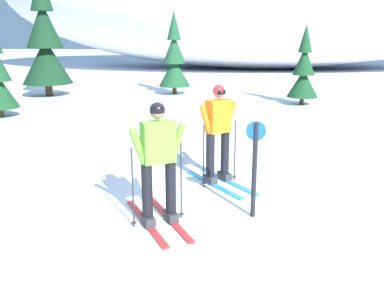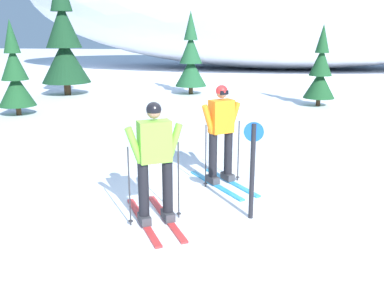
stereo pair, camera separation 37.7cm
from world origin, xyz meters
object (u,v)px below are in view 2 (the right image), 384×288
object	(u,v)px
skier_orange_jacket	(221,133)
trail_marker_post	(253,165)
skier_lime_jacket	(155,161)
pine_tree_far_left	(64,42)
pine_tree_center_right	(191,60)
pine_tree_center_left	(15,76)
pine_tree_far_right	(320,72)

from	to	relation	value
skier_orange_jacket	trail_marker_post	xyz separation A→B (m)	(0.55, -1.43, -0.11)
skier_lime_jacket	pine_tree_far_left	world-z (taller)	pine_tree_far_left
skier_lime_jacket	pine_tree_center_right	distance (m)	12.96
pine_tree_far_left	pine_tree_center_left	size ratio (longest dim) A/B	1.74
pine_tree_center_right	trail_marker_post	xyz separation A→B (m)	(2.63, -12.54, -0.66)
pine_tree_far_right	pine_tree_far_left	bearing A→B (deg)	172.10
skier_lime_jacket	skier_orange_jacket	bearing A→B (deg)	65.89
skier_lime_jacket	trail_marker_post	xyz separation A→B (m)	(1.34, 0.35, -0.11)
pine_tree_far_left	pine_tree_center_right	size ratio (longest dim) A/B	1.50
skier_lime_jacket	trail_marker_post	distance (m)	1.39
skier_orange_jacket	pine_tree_center_left	world-z (taller)	pine_tree_center_left
skier_lime_jacket	pine_tree_far_left	bearing A→B (deg)	118.84
skier_lime_jacket	trail_marker_post	size ratio (longest dim) A/B	1.22
pine_tree_far_left	pine_tree_center_right	distance (m)	5.42
pine_tree_center_left	pine_tree_center_right	distance (m)	7.45
skier_orange_jacket	pine_tree_center_right	world-z (taller)	pine_tree_center_right
pine_tree_center_right	trail_marker_post	world-z (taller)	pine_tree_center_right
pine_tree_far_left	pine_tree_center_right	world-z (taller)	pine_tree_far_left
skier_orange_jacket	pine_tree_far_left	world-z (taller)	pine_tree_far_left
trail_marker_post	pine_tree_far_right	bearing A→B (deg)	76.34
pine_tree_center_right	pine_tree_far_right	world-z (taller)	pine_tree_center_right
skier_lime_jacket	skier_orange_jacket	world-z (taller)	skier_orange_jacket
pine_tree_far_left	trail_marker_post	size ratio (longest dim) A/B	3.69
pine_tree_far_right	pine_tree_center_right	bearing A→B (deg)	154.79
skier_orange_jacket	pine_tree_center_right	xyz separation A→B (m)	(-2.08, 11.11, 0.55)
skier_lime_jacket	pine_tree_far_right	distance (m)	11.16
pine_tree_far_right	trail_marker_post	bearing A→B (deg)	-103.66
pine_tree_center_left	trail_marker_post	bearing A→B (deg)	-42.61
pine_tree_center_right	pine_tree_far_right	size ratio (longest dim) A/B	1.20
pine_tree_far_right	skier_orange_jacket	bearing A→B (deg)	-109.08
skier_lime_jacket	trail_marker_post	world-z (taller)	skier_lime_jacket
pine_tree_far_right	trail_marker_post	distance (m)	10.44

